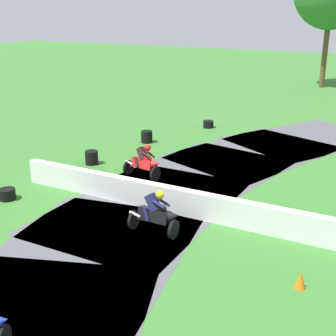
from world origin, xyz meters
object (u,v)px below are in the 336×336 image
object	(u,v)px
motorcycle_chase_black	(156,213)
tire_stack_mid_b	(92,158)
motorcycle_lead_red	(144,162)
tire_stack_far	(7,194)
tire_stack_near	(208,124)
traffic_cone	(300,280)
tire_stack_mid_a	(147,137)

from	to	relation	value
motorcycle_chase_black	tire_stack_mid_b	xyz separation A→B (m)	(-5.66, 4.46, -0.35)
motorcycle_lead_red	tire_stack_far	world-z (taller)	motorcycle_lead_red
motorcycle_lead_red	tire_stack_near	bearing A→B (deg)	95.41
motorcycle_lead_red	traffic_cone	world-z (taller)	motorcycle_lead_red
motorcycle_lead_red	tire_stack_mid_b	world-z (taller)	motorcycle_lead_red
motorcycle_lead_red	traffic_cone	distance (m)	8.89
motorcycle_lead_red	tire_stack_near	xyz separation A→B (m)	(-0.83, 8.71, -0.45)
tire_stack_mid_a	motorcycle_chase_black	bearing A→B (deg)	-58.60
tire_stack_far	motorcycle_lead_red	bearing A→B (deg)	52.53
tire_stack_mid_b	traffic_cone	size ratio (longest dim) A/B	1.36
tire_stack_mid_b	tire_stack_far	xyz separation A→B (m)	(-0.35, -4.61, -0.10)
motorcycle_chase_black	tire_stack_mid_a	distance (m)	10.00
tire_stack_far	traffic_cone	xyz separation A→B (m)	(10.55, -0.81, 0.02)
tire_stack_near	tire_stack_far	bearing A→B (deg)	-100.56
traffic_cone	tire_stack_mid_b	bearing A→B (deg)	152.01
motorcycle_lead_red	motorcycle_chase_black	size ratio (longest dim) A/B	1.02
tire_stack_near	tire_stack_far	distance (m)	13.16
tire_stack_mid_b	motorcycle_chase_black	bearing A→B (deg)	-38.24
motorcycle_chase_black	traffic_cone	xyz separation A→B (m)	(4.54, -0.96, -0.43)
motorcycle_lead_red	tire_stack_near	size ratio (longest dim) A/B	2.96
motorcycle_lead_red	motorcycle_chase_black	xyz separation A→B (m)	(2.77, -4.07, 0.01)
motorcycle_lead_red	tire_stack_mid_b	size ratio (longest dim) A/B	2.86
motorcycle_lead_red	tire_stack_near	world-z (taller)	motorcycle_lead_red
tire_stack_near	traffic_cone	xyz separation A→B (m)	(8.14, -13.75, 0.02)
tire_stack_far	tire_stack_mid_b	bearing A→B (deg)	85.68
motorcycle_lead_red	tire_stack_mid_a	bearing A→B (deg)	118.65
tire_stack_mid_b	motorcycle_lead_red	bearing A→B (deg)	-7.66
tire_stack_mid_a	traffic_cone	bearing A→B (deg)	-44.24
tire_stack_near	traffic_cone	distance (m)	15.97
tire_stack_mid_a	tire_stack_mid_b	size ratio (longest dim) A/B	1.00
tire_stack_near	tire_stack_far	world-z (taller)	same
tire_stack_mid_a	motorcycle_lead_red	bearing A→B (deg)	-61.35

